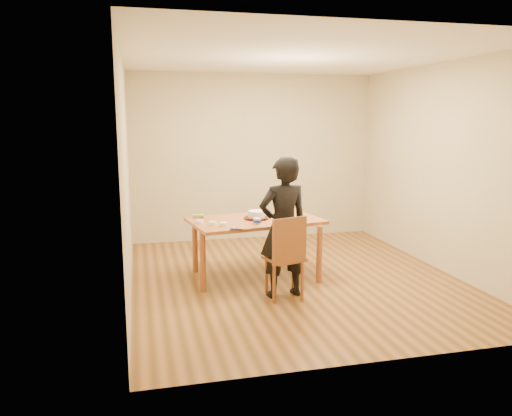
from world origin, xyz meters
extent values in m
cube|color=brown|center=(0.00, 0.00, 0.00)|extent=(4.00, 4.50, 0.00)
cube|color=silver|center=(0.00, 0.00, 2.70)|extent=(4.00, 4.50, 0.00)
cube|color=tan|center=(0.00, 2.25, 1.35)|extent=(4.00, 0.00, 2.70)
cube|color=tan|center=(-2.00, 0.00, 1.35)|extent=(0.00, 4.50, 2.70)
cube|color=tan|center=(2.00, 0.00, 1.35)|extent=(0.00, 4.50, 2.70)
cube|color=brown|center=(-0.47, 0.17, 0.73)|extent=(1.71, 1.19, 0.04)
cube|color=brown|center=(-0.32, -0.61, 0.45)|extent=(0.47, 0.47, 0.04)
cylinder|color=red|center=(-0.46, 0.18, 0.76)|extent=(0.31, 0.31, 0.02)
cylinder|color=white|center=(-0.46, 0.18, 0.81)|extent=(0.21, 0.21, 0.07)
ellipsoid|color=white|center=(-0.46, 0.18, 0.85)|extent=(0.21, 0.21, 0.03)
cylinder|color=white|center=(-0.52, -0.13, 0.79)|extent=(0.09, 0.09, 0.08)
cylinder|color=#181DA2|center=(-0.83, -0.31, 0.75)|extent=(0.09, 0.09, 0.01)
ellipsoid|color=white|center=(-0.83, -0.31, 0.77)|extent=(0.04, 0.04, 0.02)
cylinder|color=white|center=(-0.92, -0.13, 0.77)|extent=(0.09, 0.09, 0.04)
cylinder|color=white|center=(-1.17, 0.07, 0.77)|extent=(0.08, 0.08, 0.04)
cylinder|color=white|center=(-1.04, -0.07, 0.77)|extent=(0.09, 0.09, 0.04)
cube|color=#F038AD|center=(-1.14, 0.42, 0.76)|extent=(0.12, 0.06, 0.02)
cube|color=green|center=(-1.15, 0.43, 0.78)|extent=(0.15, 0.10, 0.02)
cube|color=black|center=(-0.82, -0.37, 0.75)|extent=(0.14, 0.02, 0.01)
imported|color=black|center=(-0.32, -0.56, 0.79)|extent=(0.63, 0.46, 1.59)
camera|label=1|loc=(-1.88, -5.75, 2.00)|focal=35.00mm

